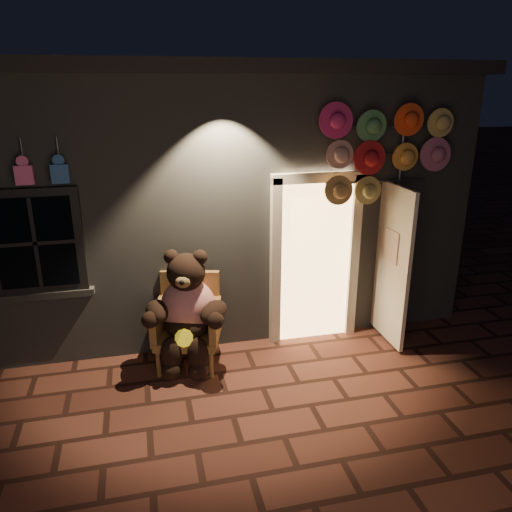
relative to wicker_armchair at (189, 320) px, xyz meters
name	(u,v)px	position (x,y,z in m)	size (l,w,h in m)	color
ground	(233,417)	(0.30, -1.20, -0.54)	(60.00, 60.00, 0.00)	brown
shop_building	(186,178)	(0.30, 2.79, 1.20)	(7.30, 5.95, 3.51)	slate
wicker_armchair	(189,320)	(0.00, 0.00, 0.00)	(0.88, 0.84, 1.08)	olive
teddy_bear	(187,311)	(-0.02, -0.14, 0.19)	(0.99, 0.89, 1.41)	red
hat_rack	(382,152)	(2.38, 0.08, 1.89)	(1.67, 0.22, 2.96)	#59595E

